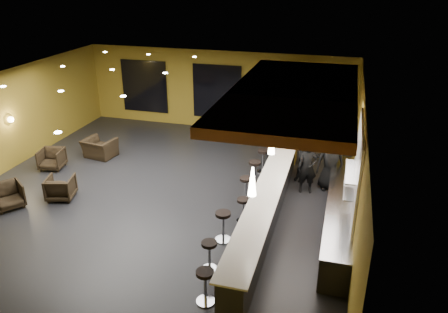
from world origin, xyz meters
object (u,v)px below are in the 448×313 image
(prep_counter, at_px, (339,212))
(armchair_a, at_px, (8,196))
(armchair_b, at_px, (61,188))
(bar_stool_4, at_px, (246,186))
(bar_stool_0, at_px, (205,282))
(staff_a, at_px, (307,168))
(armchair_c, at_px, (52,159))
(bar_counter, at_px, (266,209))
(staff_c, at_px, (330,163))
(column, at_px, (291,117))
(bar_stool_6, at_px, (263,158))
(bar_stool_1, at_px, (209,252))
(bar_stool_5, at_px, (255,170))
(pendant_0, at_px, (252,182))
(bar_stool_3, at_px, (243,207))
(armchair_d, at_px, (100,148))
(pendant_1, at_px, (272,142))
(staff_b, at_px, (308,158))
(bar_stool_2, at_px, (223,223))
(pendant_2, at_px, (285,115))

(prep_counter, relative_size, armchair_a, 7.08)
(armchair_b, bearing_deg, bar_stool_4, 178.74)
(bar_stool_0, bearing_deg, staff_a, 74.81)
(staff_a, distance_m, armchair_c, 9.13)
(bar_counter, xyz_separation_m, bar_stool_4, (-0.87, 1.22, 0.01))
(prep_counter, xyz_separation_m, bar_stool_0, (-2.67, -3.96, 0.10))
(staff_c, bearing_deg, prep_counter, -92.38)
(bar_counter, xyz_separation_m, staff_c, (1.59, 2.76, 0.43))
(column, relative_size, bar_stool_6, 4.11)
(bar_stool_1, relative_size, bar_stool_5, 0.92)
(prep_counter, height_order, armchair_a, prep_counter)
(bar_stool_1, bearing_deg, bar_stool_0, -76.99)
(armchair_b, bearing_deg, bar_stool_0, 135.54)
(pendant_0, relative_size, bar_stool_4, 0.88)
(staff_a, distance_m, bar_stool_3, 2.84)
(bar_stool_5, relative_size, bar_stool_6, 1.01)
(bar_stool_0, height_order, bar_stool_5, bar_stool_5)
(armchair_b, height_order, armchair_d, armchair_b)
(pendant_1, xyz_separation_m, armchair_b, (-6.53, -0.73, -1.97))
(bar_stool_5, bearing_deg, armchair_c, -174.37)
(bar_stool_1, relative_size, bar_stool_6, 0.93)
(bar_stool_3, relative_size, bar_stool_5, 0.86)
(staff_b, relative_size, armchair_d, 1.53)
(pendant_1, bearing_deg, prep_counter, 0.00)
(armchair_c, relative_size, bar_stool_3, 1.12)
(bar_counter, xyz_separation_m, staff_a, (0.90, 2.32, 0.37))
(staff_c, bearing_deg, armchair_a, -169.81)
(bar_counter, relative_size, bar_stool_4, 10.11)
(bar_stool_2, bearing_deg, bar_stool_1, -88.93)
(bar_stool_5, bearing_deg, armchair_b, -155.67)
(staff_c, bearing_deg, bar_stool_6, 151.80)
(bar_stool_2, bearing_deg, armchair_d, 146.05)
(bar_stool_5, bearing_deg, armchair_d, 173.70)
(prep_counter, distance_m, staff_b, 2.89)
(armchair_c, bearing_deg, armchair_b, -59.62)
(pendant_1, bearing_deg, bar_stool_0, -99.63)
(pendant_1, bearing_deg, bar_stool_6, 104.23)
(pendant_0, height_order, pendant_1, same)
(pendant_0, xyz_separation_m, staff_c, (1.59, 4.76, -1.42))
(column, height_order, armchair_c, column)
(pendant_0, height_order, bar_stool_6, pendant_0)
(armchair_c, bearing_deg, staff_b, -2.09)
(bar_stool_3, bearing_deg, armchair_d, 154.49)
(pendant_2, xyz_separation_m, armchair_a, (-7.74, -4.15, -1.96))
(prep_counter, distance_m, bar_stool_2, 3.35)
(bar_stool_0, relative_size, bar_stool_5, 0.97)
(bar_counter, height_order, armchair_d, bar_counter)
(armchair_a, distance_m, bar_stool_3, 7.17)
(staff_c, height_order, bar_stool_3, staff_c)
(column, distance_m, pendant_2, 1.71)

